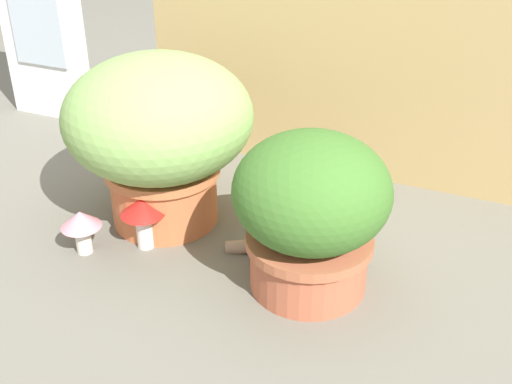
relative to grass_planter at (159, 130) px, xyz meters
name	(u,v)px	position (x,y,z in m)	size (l,w,h in m)	color
ground_plane	(233,246)	(0.22, -0.05, -0.26)	(6.00, 6.00, 0.00)	#666358
cardboard_backdrop	(354,57)	(0.37, 0.46, 0.10)	(1.28, 0.03, 0.73)	tan
grass_planter	(159,130)	(0.00, 0.00, 0.00)	(0.48, 0.48, 0.46)	#C2663C
leafy_planter	(311,210)	(0.45, -0.12, -0.06)	(0.35, 0.35, 0.38)	#B25A3E
cat	(316,224)	(0.44, -0.05, -0.14)	(0.39, 0.24, 0.32)	#9F8169
mushroom_ornament_red	(143,212)	(0.02, -0.14, -0.16)	(0.11, 0.11, 0.14)	silver
mushroom_ornament_pink	(81,223)	(-0.11, -0.22, -0.18)	(0.10, 0.10, 0.12)	silver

